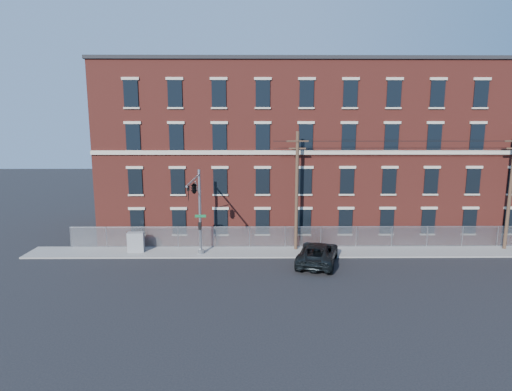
{
  "coord_description": "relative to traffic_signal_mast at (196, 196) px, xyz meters",
  "views": [
    {
      "loc": [
        -1.71,
        -28.8,
        10.84
      ],
      "look_at": [
        -1.43,
        4.0,
        5.08
      ],
      "focal_mm": 29.27,
      "sensor_mm": 36.0,
      "label": 1
    }
  ],
  "objects": [
    {
      "name": "ground",
      "position": [
        6.0,
        -2.18,
        -5.39
      ],
      "size": [
        140.0,
        140.0,
        0.0
      ],
      "primitive_type": "plane",
      "color": "black",
      "rests_on": "ground"
    },
    {
      "name": "sidewalk",
      "position": [
        18.0,
        2.82,
        -5.33
      ],
      "size": [
        65.0,
        3.0,
        0.12
      ],
      "primitive_type": "cube",
      "color": "gray",
      "rests_on": "ground"
    },
    {
      "name": "mill_building",
      "position": [
        18.0,
        11.75,
        2.76
      ],
      "size": [
        55.3,
        14.32,
        16.3
      ],
      "color": "maroon",
      "rests_on": "ground"
    },
    {
      "name": "chain_link_fence",
      "position": [
        18.0,
        4.12,
        -4.33
      ],
      "size": [
        59.06,
        0.06,
        1.85
      ],
      "color": "#A5A8AD",
      "rests_on": "ground"
    },
    {
      "name": "traffic_signal_mast",
      "position": [
        0.0,
        0.0,
        0.0
      ],
      "size": [
        0.9,
        6.75,
        7.0
      ],
      "color": "#9EA0A5",
      "rests_on": "ground"
    },
    {
      "name": "utility_pole_near",
      "position": [
        8.0,
        3.42,
        -0.05
      ],
      "size": [
        1.8,
        0.28,
        10.0
      ],
      "color": "#493324",
      "rests_on": "ground"
    },
    {
      "name": "utility_pole_mid",
      "position": [
        26.0,
        3.42,
        -0.05
      ],
      "size": [
        1.8,
        0.28,
        10.0
      ],
      "color": "#493324",
      "rests_on": "ground"
    },
    {
      "name": "pickup_truck",
      "position": [
        9.34,
        0.04,
        -4.55
      ],
      "size": [
        4.29,
        6.55,
        1.68
      ],
      "primitive_type": "imported",
      "rotation": [
        0.0,
        0.0,
        2.87
      ],
      "color": "black",
      "rests_on": "ground"
    },
    {
      "name": "utility_cabinet",
      "position": [
        -5.49,
        2.8,
        -4.44
      ],
      "size": [
        1.38,
        0.77,
        1.66
      ],
      "primitive_type": "cube",
      "rotation": [
        0.0,
        0.0,
        0.08
      ],
      "color": "gray",
      "rests_on": "sidewalk"
    }
  ]
}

